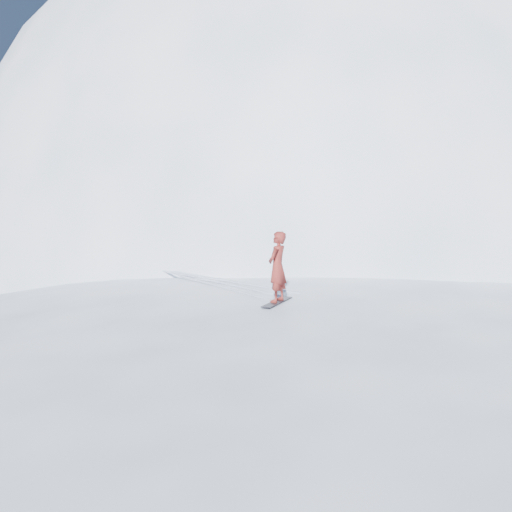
# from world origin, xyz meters

# --- Properties ---
(ground) EXTENTS (400.00, 400.00, 0.00)m
(ground) POSITION_xyz_m (0.00, 0.00, 0.00)
(ground) COLOR white
(ground) RESTS_ON ground
(near_ridge) EXTENTS (36.00, 28.00, 4.80)m
(near_ridge) POSITION_xyz_m (1.00, 3.00, 0.00)
(near_ridge) COLOR white
(near_ridge) RESTS_ON ground
(summit_peak) EXTENTS (60.00, 56.00, 56.00)m
(summit_peak) POSITION_xyz_m (22.00, 26.00, 0.00)
(summit_peak) COLOR white
(summit_peak) RESTS_ON ground
(peak_shoulder) EXTENTS (28.00, 24.00, 18.00)m
(peak_shoulder) POSITION_xyz_m (10.00, 20.00, 0.00)
(peak_shoulder) COLOR white
(peak_shoulder) RESTS_ON ground
(wind_bumps) EXTENTS (16.00, 14.40, 1.00)m
(wind_bumps) POSITION_xyz_m (-0.56, 2.12, 0.00)
(wind_bumps) COLOR white
(wind_bumps) RESTS_ON ground
(snowboard) EXTENTS (1.32, 0.88, 0.02)m
(snowboard) POSITION_xyz_m (-0.45, 2.58, 2.41)
(snowboard) COLOR black
(snowboard) RESTS_ON near_ridge
(snowboarder) EXTENTS (0.79, 0.70, 1.82)m
(snowboarder) POSITION_xyz_m (-0.45, 2.58, 3.33)
(snowboarder) COLOR maroon
(snowboarder) RESTS_ON snowboard
(board_tracks) EXTENTS (1.85, 5.98, 0.04)m
(board_tracks) POSITION_xyz_m (-0.40, 5.93, 2.42)
(board_tracks) COLOR silver
(board_tracks) RESTS_ON ground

